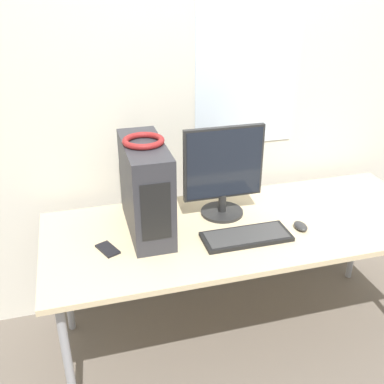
{
  "coord_description": "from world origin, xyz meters",
  "views": [
    {
      "loc": [
        -0.79,
        -1.45,
        1.92
      ],
      "look_at": [
        -0.28,
        0.4,
        0.97
      ],
      "focal_mm": 42.0,
      "sensor_mm": 36.0,
      "label": 1
    }
  ],
  "objects_px": {
    "mouse": "(301,226)",
    "cell_phone": "(108,249)",
    "keyboard": "(246,236)",
    "pc_tower": "(146,188)",
    "monitor_main": "(223,171)",
    "headphones": "(143,141)"
  },
  "relations": [
    {
      "from": "monitor_main",
      "to": "cell_phone",
      "type": "height_order",
      "value": "monitor_main"
    },
    {
      "from": "keyboard",
      "to": "headphones",
      "type": "bearing_deg",
      "value": 153.61
    },
    {
      "from": "mouse",
      "to": "keyboard",
      "type": "bearing_deg",
      "value": -177.58
    },
    {
      "from": "cell_phone",
      "to": "mouse",
      "type": "bearing_deg",
      "value": -27.85
    },
    {
      "from": "pc_tower",
      "to": "cell_phone",
      "type": "distance_m",
      "value": 0.34
    },
    {
      "from": "mouse",
      "to": "cell_phone",
      "type": "relative_size",
      "value": 0.66
    },
    {
      "from": "mouse",
      "to": "cell_phone",
      "type": "bearing_deg",
      "value": 176.08
    },
    {
      "from": "monitor_main",
      "to": "mouse",
      "type": "height_order",
      "value": "monitor_main"
    },
    {
      "from": "monitor_main",
      "to": "keyboard",
      "type": "bearing_deg",
      "value": -83.12
    },
    {
      "from": "pc_tower",
      "to": "keyboard",
      "type": "xyz_separation_m",
      "value": [
        0.44,
        -0.22,
        -0.22
      ]
    },
    {
      "from": "mouse",
      "to": "headphones",
      "type": "bearing_deg",
      "value": 164.35
    },
    {
      "from": "monitor_main",
      "to": "mouse",
      "type": "bearing_deg",
      "value": -37.76
    },
    {
      "from": "pc_tower",
      "to": "keyboard",
      "type": "bearing_deg",
      "value": -26.31
    },
    {
      "from": "mouse",
      "to": "pc_tower",
      "type": "bearing_deg",
      "value": 164.41
    },
    {
      "from": "keyboard",
      "to": "cell_phone",
      "type": "relative_size",
      "value": 3.01
    },
    {
      "from": "cell_phone",
      "to": "pc_tower",
      "type": "bearing_deg",
      "value": 9.31
    },
    {
      "from": "pc_tower",
      "to": "headphones",
      "type": "relative_size",
      "value": 2.56
    },
    {
      "from": "monitor_main",
      "to": "cell_phone",
      "type": "relative_size",
      "value": 3.38
    },
    {
      "from": "monitor_main",
      "to": "keyboard",
      "type": "xyz_separation_m",
      "value": [
        0.03,
        -0.27,
        -0.24
      ]
    },
    {
      "from": "monitor_main",
      "to": "mouse",
      "type": "distance_m",
      "value": 0.48
    },
    {
      "from": "mouse",
      "to": "monitor_main",
      "type": "bearing_deg",
      "value": 142.24
    },
    {
      "from": "keyboard",
      "to": "cell_phone",
      "type": "xyz_separation_m",
      "value": [
        -0.66,
        0.08,
        -0.01
      ]
    }
  ]
}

